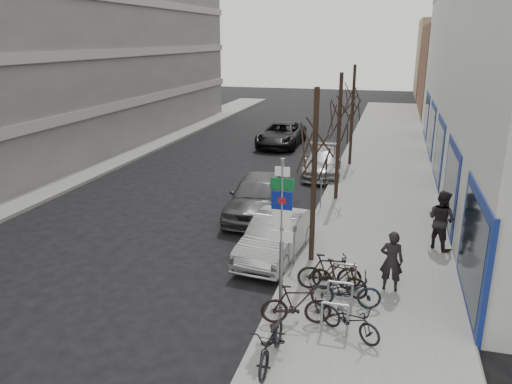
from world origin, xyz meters
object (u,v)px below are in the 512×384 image
Objects in this scene: meter_mid at (321,190)px; pedestrian_far at (441,219)px; tree_far at (354,91)px; meter_front at (295,241)px; parked_car_back at (323,162)px; lane_car at (281,134)px; tree_mid at (340,107)px; bike_mid_inner at (330,272)px; bike_far_curb at (350,316)px; bike_rack at (340,293)px; tree_near at (315,135)px; parked_car_mid at (258,196)px; meter_back at (337,160)px; bike_near_left at (272,339)px; pedestrian_near at (392,261)px; highway_sign_pole at (282,230)px; bike_far_inner at (339,277)px; bike_mid_curb at (346,288)px; parked_car_front at (276,236)px; bike_near_right at (296,304)px.

meter_mid is 5.30m from pedestrian_far.
meter_front is at bearing -91.91° from tree_far.
pedestrian_far is at bearing -64.60° from parked_car_back.
tree_mid is at bearing -65.07° from lane_car.
bike_mid_inner is at bearing -86.92° from tree_far.
parked_car_back is at bearing 40.83° from bike_far_curb.
lane_car is at bearing 106.71° from bike_rack.
parked_car_mid is (-2.80, 3.87, -3.26)m from tree_near.
meter_front is at bearing -75.36° from lane_car.
meter_back is 0.68× the size of bike_near_left.
tree_mid is 8.80m from pedestrian_near.
parked_car_mid is (-2.60, 7.38, -1.62)m from highway_sign_pole.
pedestrian_near reaches higher than bike_far_inner.
tree_mid is 2.92× the size of bike_near_left.
bike_mid_inner is 0.36× the size of parked_car_mid.
meter_front reaches higher than bike_mid_curb.
meter_front reaches higher than parked_car_front.
parked_car_front reaches higher than bike_near_left.
bike_mid_curb is at bearing -50.61° from meter_front.
bike_rack is at bearing 49.09° from bike_far_curb.
highway_sign_pole is at bearing -156.41° from bike_rack.
tree_mid is 9.26m from bike_far_inner.
meter_mid is 6.99m from pedestrian_near.
meter_back is 0.26× the size of parked_car_mid.
meter_mid is 0.73× the size of bike_near_right.
bike_mid_curb is (1.33, -15.66, -3.40)m from tree_far.
bike_mid_inner is at bearing 92.21° from pedestrian_far.
highway_sign_pole is at bearing 138.21° from bike_mid_inner.
bike_near_left is at bearing 103.71° from pedestrian_far.
tree_mid is at bearing 73.30° from meter_mid.
tree_mid is 11.10m from bike_far_curb.
bike_near_right is (0.45, -0.26, -1.78)m from highway_sign_pole.
tree_mid is 3.17× the size of bike_near_right.
highway_sign_pole is 7.99m from parked_car_mid.
bike_near_left is at bearing 156.89° from bike_mid_inner.
tree_far is 4.08m from meter_back.
bike_rack is 0.41× the size of tree_mid.
lane_car is (-3.67, 17.10, 0.06)m from parked_car_front.
tree_near is at bearing -11.03° from bike_near_right.
lane_car is 17.66m from pedestrian_far.
bike_mid_inner is at bearing -86.01° from parked_car_back.
meter_front is 1.00× the size of meter_back.
parked_car_front is (-2.29, 2.26, 0.05)m from bike_far_inner.
bike_far_curb is 1.00× the size of bike_far_inner.
bike_rack is at bearing -67.52° from tree_near.
pedestrian_near reaches higher than meter_back.
lane_car is (-4.42, 6.84, -0.16)m from meter_back.
meter_back is (-0.45, -2.50, -3.19)m from tree_far.
meter_mid is at bearing 42.86° from bike_far_curb.
bike_near_right is (0.70, -8.77, -0.24)m from meter_mid.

